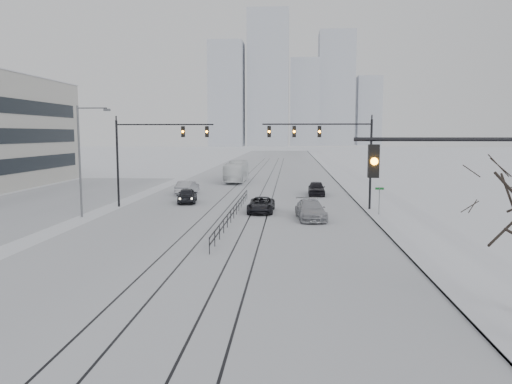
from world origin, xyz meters
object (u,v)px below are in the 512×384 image
object	(u,v)px
sedan_sb_outer	(187,188)
sedan_nb_front	(261,205)
sedan_nb_far	(316,188)
sedan_sb_inner	(187,195)
traffic_mast_near	(501,208)
box_truck	(236,172)
sedan_nb_right	(311,210)

from	to	relation	value
sedan_sb_outer	sedan_nb_front	size ratio (longest dim) A/B	1.00
sedan_nb_front	sedan_nb_far	bearing A→B (deg)	67.96
sedan_nb_front	sedan_nb_far	size ratio (longest dim) A/B	1.05
sedan_sb_inner	sedan_sb_outer	distance (m)	6.83
traffic_mast_near	box_truck	xyz separation A→B (m)	(-13.88, 54.45, -3.11)
sedan_nb_front	box_truck	world-z (taller)	box_truck
sedan_nb_front	sedan_nb_far	world-z (taller)	sedan_nb_far
traffic_mast_near	sedan_sb_inner	distance (m)	36.84
sedan_nb_front	sedan_nb_right	distance (m)	5.24
traffic_mast_near	sedan_nb_right	size ratio (longest dim) A/B	1.34
sedan_sb_outer	traffic_mast_near	bearing A→B (deg)	117.74
sedan_nb_far	sedan_nb_right	bearing A→B (deg)	-93.45
sedan_nb_far	box_truck	size ratio (longest dim) A/B	0.43
traffic_mast_near	sedan_nb_front	xyz separation A→B (m)	(-8.79, 27.29, -3.91)
traffic_mast_near	sedan_nb_right	xyz separation A→B (m)	(-4.67, 24.06, -3.80)
box_truck	sedan_sb_outer	bearing A→B (deg)	75.89
sedan_sb_inner	sedan_nb_right	size ratio (longest dim) A/B	0.84
sedan_sb_inner	sedan_nb_front	distance (m)	9.36
traffic_mast_near	sedan_sb_inner	bearing A→B (deg)	116.55
traffic_mast_near	sedan_sb_inner	xyz separation A→B (m)	(-16.38, 32.77, -3.81)
traffic_mast_near	sedan_nb_right	bearing A→B (deg)	100.98
box_truck	sedan_nb_front	bearing A→B (deg)	101.04
sedan_sb_inner	box_truck	world-z (taller)	box_truck
sedan_sb_inner	sedan_sb_outer	world-z (taller)	sedan_sb_outer
sedan_nb_right	traffic_mast_near	bearing A→B (deg)	-84.54
sedan_sb_inner	sedan_nb_front	size ratio (longest dim) A/B	0.94
sedan_sb_inner	sedan_nb_front	bearing A→B (deg)	136.13
sedan_nb_right	sedan_sb_outer	bearing A→B (deg)	124.86
sedan_nb_front	box_truck	bearing A→B (deg)	101.83
sedan_sb_inner	sedan_sb_outer	size ratio (longest dim) A/B	0.93
sedan_sb_inner	traffic_mast_near	bearing A→B (deg)	108.52
sedan_nb_right	box_truck	bearing A→B (deg)	101.36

